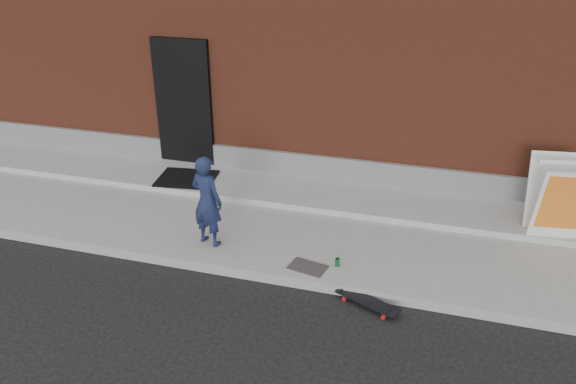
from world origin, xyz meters
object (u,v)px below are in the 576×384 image
(child, at_px, (207,201))
(soda_can, at_px, (337,262))
(skateboard, at_px, (367,301))
(pizza_sign, at_px, (557,198))

(child, distance_m, soda_can, 1.98)
(skateboard, distance_m, pizza_sign, 3.19)
(skateboard, bearing_deg, soda_can, 131.92)
(skateboard, bearing_deg, pizza_sign, 42.38)
(skateboard, relative_size, soda_can, 7.15)
(skateboard, xyz_separation_m, pizza_sign, (2.29, 2.09, 0.74))
(child, relative_size, soda_can, 11.48)
(child, bearing_deg, pizza_sign, -146.87)
(soda_can, bearing_deg, skateboard, -48.08)
(soda_can, bearing_deg, pizza_sign, 28.83)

